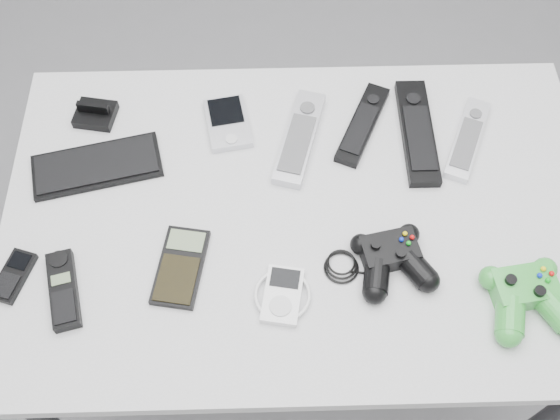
{
  "coord_description": "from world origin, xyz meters",
  "views": [
    {
      "loc": [
        0.02,
        -0.69,
        1.75
      ],
      "look_at": [
        0.03,
        -0.1,
        0.75
      ],
      "focal_mm": 42.0,
      "sensor_mm": 36.0,
      "label": 1
    }
  ],
  "objects_px": {
    "pda": "(228,123)",
    "calculator": "(181,267)",
    "cordless_handset": "(63,290)",
    "mp3_player": "(282,295)",
    "controller_black": "(392,257)",
    "controller_green": "(527,295)",
    "remote_silver_b": "(468,139)",
    "mobile_phone": "(13,276)",
    "desk": "(301,229)",
    "remote_silver_a": "(300,137)",
    "remote_black_a": "(363,124)",
    "pda_keyboard": "(97,166)",
    "remote_black_b": "(417,131)"
  },
  "relations": [
    {
      "from": "desk",
      "to": "cordless_handset",
      "type": "height_order",
      "value": "cordless_handset"
    },
    {
      "from": "remote_black_a",
      "to": "calculator",
      "type": "height_order",
      "value": "remote_black_a"
    },
    {
      "from": "remote_silver_a",
      "to": "mobile_phone",
      "type": "xyz_separation_m",
      "value": [
        -0.5,
        -0.28,
        -0.0
      ]
    },
    {
      "from": "pda_keyboard",
      "to": "calculator",
      "type": "relative_size",
      "value": 1.61
    },
    {
      "from": "desk",
      "to": "remote_silver_b",
      "type": "height_order",
      "value": "remote_silver_b"
    },
    {
      "from": "remote_silver_a",
      "to": "mobile_phone",
      "type": "relative_size",
      "value": 2.32
    },
    {
      "from": "remote_black_b",
      "to": "calculator",
      "type": "height_order",
      "value": "remote_black_b"
    },
    {
      "from": "controller_green",
      "to": "mobile_phone",
      "type": "bearing_deg",
      "value": 167.59
    },
    {
      "from": "remote_silver_a",
      "to": "controller_black",
      "type": "height_order",
      "value": "controller_black"
    },
    {
      "from": "cordless_handset",
      "to": "controller_green",
      "type": "height_order",
      "value": "controller_green"
    },
    {
      "from": "remote_silver_b",
      "to": "cordless_handset",
      "type": "xyz_separation_m",
      "value": [
        -0.73,
        -0.3,
        0.0
      ]
    },
    {
      "from": "controller_black",
      "to": "controller_green",
      "type": "relative_size",
      "value": 1.47
    },
    {
      "from": "remote_black_a",
      "to": "calculator",
      "type": "relative_size",
      "value": 1.35
    },
    {
      "from": "cordless_handset",
      "to": "mp3_player",
      "type": "height_order",
      "value": "cordless_handset"
    },
    {
      "from": "pda_keyboard",
      "to": "mobile_phone",
      "type": "xyz_separation_m",
      "value": [
        -0.12,
        -0.23,
        0.0
      ]
    },
    {
      "from": "controller_green",
      "to": "controller_black",
      "type": "bearing_deg",
      "value": 152.52
    },
    {
      "from": "controller_black",
      "to": "controller_green",
      "type": "height_order",
      "value": "controller_green"
    },
    {
      "from": "calculator",
      "to": "controller_black",
      "type": "relative_size",
      "value": 0.65
    },
    {
      "from": "mobile_phone",
      "to": "mp3_player",
      "type": "height_order",
      "value": "mp3_player"
    },
    {
      "from": "controller_black",
      "to": "cordless_handset",
      "type": "bearing_deg",
      "value": 172.48
    },
    {
      "from": "cordless_handset",
      "to": "mobile_phone",
      "type": "bearing_deg",
      "value": 147.98
    },
    {
      "from": "pda_keyboard",
      "to": "remote_silver_a",
      "type": "bearing_deg",
      "value": -4.86
    },
    {
      "from": "desk",
      "to": "remote_silver_b",
      "type": "xyz_separation_m",
      "value": [
        0.33,
        0.15,
        0.07
      ]
    },
    {
      "from": "pda",
      "to": "cordless_handset",
      "type": "relative_size",
      "value": 0.88
    },
    {
      "from": "mp3_player",
      "to": "controller_green",
      "type": "height_order",
      "value": "controller_green"
    },
    {
      "from": "remote_black_a",
      "to": "remote_silver_b",
      "type": "height_order",
      "value": "same"
    },
    {
      "from": "pda",
      "to": "calculator",
      "type": "bearing_deg",
      "value": -113.96
    },
    {
      "from": "remote_black_a",
      "to": "remote_black_b",
      "type": "distance_m",
      "value": 0.11
    },
    {
      "from": "remote_silver_b",
      "to": "mobile_phone",
      "type": "xyz_separation_m",
      "value": [
        -0.82,
        -0.27,
        -0.0
      ]
    },
    {
      "from": "desk",
      "to": "pda",
      "type": "height_order",
      "value": "pda"
    },
    {
      "from": "remote_black_a",
      "to": "controller_black",
      "type": "distance_m",
      "value": 0.3
    },
    {
      "from": "remote_black_b",
      "to": "controller_green",
      "type": "xyz_separation_m",
      "value": [
        0.13,
        -0.35,
        0.01
      ]
    },
    {
      "from": "remote_black_a",
      "to": "mobile_phone",
      "type": "relative_size",
      "value": 2.1
    },
    {
      "from": "desk",
      "to": "calculator",
      "type": "xyz_separation_m",
      "value": [
        -0.21,
        -0.11,
        0.07
      ]
    },
    {
      "from": "pda_keyboard",
      "to": "remote_silver_b",
      "type": "bearing_deg",
      "value": -9.26
    },
    {
      "from": "remote_silver_b",
      "to": "calculator",
      "type": "xyz_separation_m",
      "value": [
        -0.54,
        -0.26,
        -0.0
      ]
    },
    {
      "from": "cordless_handset",
      "to": "calculator",
      "type": "xyz_separation_m",
      "value": [
        0.19,
        0.04,
        -0.0
      ]
    },
    {
      "from": "pda_keyboard",
      "to": "remote_silver_b",
      "type": "xyz_separation_m",
      "value": [
        0.71,
        0.04,
        0.0
      ]
    },
    {
      "from": "desk",
      "to": "pda",
      "type": "bearing_deg",
      "value": 124.46
    },
    {
      "from": "remote_silver_b",
      "to": "calculator",
      "type": "bearing_deg",
      "value": -131.1
    },
    {
      "from": "mobile_phone",
      "to": "cordless_handset",
      "type": "xyz_separation_m",
      "value": [
        0.09,
        -0.03,
        0.0
      ]
    },
    {
      "from": "calculator",
      "to": "mp3_player",
      "type": "height_order",
      "value": "mp3_player"
    },
    {
      "from": "pda",
      "to": "calculator",
      "type": "height_order",
      "value": "pda"
    },
    {
      "from": "pda",
      "to": "remote_black_a",
      "type": "height_order",
      "value": "same"
    },
    {
      "from": "remote_black_b",
      "to": "remote_silver_b",
      "type": "height_order",
      "value": "remote_black_b"
    },
    {
      "from": "remote_black_a",
      "to": "mp3_player",
      "type": "distance_m",
      "value": 0.39
    },
    {
      "from": "mp3_player",
      "to": "controller_black",
      "type": "bearing_deg",
      "value": 27.25
    },
    {
      "from": "remote_silver_b",
      "to": "mobile_phone",
      "type": "height_order",
      "value": "remote_silver_b"
    },
    {
      "from": "pda",
      "to": "controller_black",
      "type": "bearing_deg",
      "value": -57.18
    },
    {
      "from": "remote_silver_a",
      "to": "mp3_player",
      "type": "relative_size",
      "value": 2.16
    }
  ]
}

